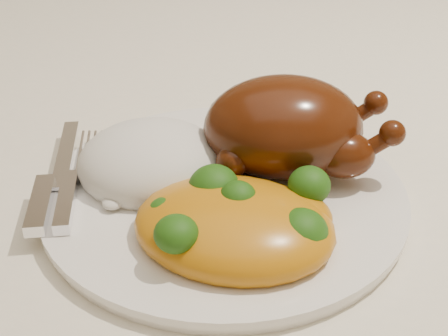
{
  "coord_description": "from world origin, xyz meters",
  "views": [
    {
      "loc": [
        -0.15,
        -0.57,
        1.05
      ],
      "look_at": [
        -0.16,
        -0.17,
        0.8
      ],
      "focal_mm": 50.0,
      "sensor_mm": 36.0,
      "label": 1
    }
  ],
  "objects": [
    {
      "name": "dining_table",
      "position": [
        0.0,
        0.0,
        0.67
      ],
      "size": [
        1.6,
        0.9,
        0.76
      ],
      "color": "brown",
      "rests_on": "floor"
    },
    {
      "name": "tablecloth",
      "position": [
        0.0,
        0.0,
        0.74
      ],
      "size": [
        1.73,
        1.03,
        0.18
      ],
      "color": "silver",
      "rests_on": "dining_table"
    },
    {
      "name": "dinner_plate",
      "position": [
        -0.16,
        -0.17,
        0.77
      ],
      "size": [
        0.3,
        0.3,
        0.01
      ],
      "primitive_type": "cylinder",
      "rotation": [
        0.0,
        0.0,
        -0.07
      ],
      "color": "white",
      "rests_on": "tablecloth"
    },
    {
      "name": "roast_chicken",
      "position": [
        -0.11,
        -0.14,
        0.82
      ],
      "size": [
        0.16,
        0.1,
        0.08
      ],
      "rotation": [
        0.0,
        0.0,
        0.06
      ],
      "color": "#4C1908",
      "rests_on": "dinner_plate"
    },
    {
      "name": "rice_mound",
      "position": [
        -0.22,
        -0.15,
        0.79
      ],
      "size": [
        0.12,
        0.11,
        0.06
      ],
      "rotation": [
        0.0,
        0.0,
        0.05
      ],
      "color": "white",
      "rests_on": "dinner_plate"
    },
    {
      "name": "mac_and_cheese",
      "position": [
        -0.15,
        -0.23,
        0.79
      ],
      "size": [
        0.16,
        0.14,
        0.05
      ],
      "rotation": [
        0.0,
        0.0,
        -0.22
      ],
      "color": "orange",
      "rests_on": "dinner_plate"
    },
    {
      "name": "cutlery",
      "position": [
        -0.28,
        -0.18,
        0.79
      ],
      "size": [
        0.04,
        0.17,
        0.01
      ],
      "rotation": [
        0.0,
        0.0,
        0.13
      ],
      "color": "silver",
      "rests_on": "dinner_plate"
    }
  ]
}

